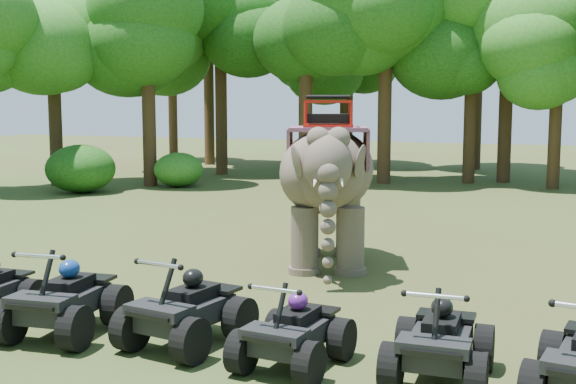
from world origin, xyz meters
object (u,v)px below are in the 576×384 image
at_px(atv_4, 440,331).
at_px(atv_3, 293,322).
at_px(elephant, 328,181).
at_px(atv_2, 186,299).
at_px(atv_1, 64,290).

bearing_deg(atv_4, atv_3, -175.16).
height_order(elephant, atv_2, elephant).
bearing_deg(atv_3, atv_2, 177.35).
bearing_deg(atv_3, elephant, 109.50).
bearing_deg(atv_4, atv_2, 177.70).
bearing_deg(atv_2, atv_1, -163.57).
height_order(elephant, atv_4, elephant).
bearing_deg(atv_4, elephant, 118.31).
relative_size(atv_1, atv_2, 1.02).
bearing_deg(atv_1, atv_2, 1.44).
bearing_deg(atv_2, elephant, 96.89).
xyz_separation_m(elephant, atv_4, (3.50, -5.69, -1.17)).
bearing_deg(atv_3, atv_1, -174.50).
relative_size(atv_1, atv_4, 1.09).
relative_size(elephant, atv_2, 2.39).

